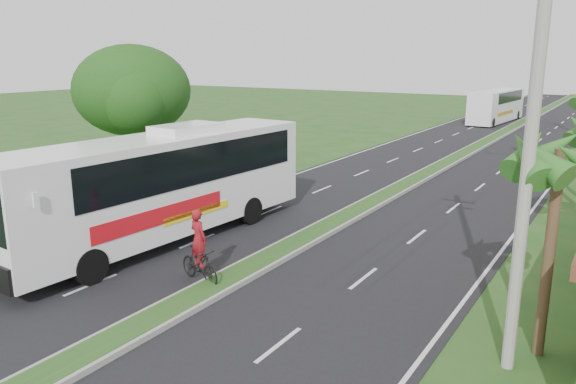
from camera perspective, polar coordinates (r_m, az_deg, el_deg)
The scene contains 11 objects.
ground at distance 16.37m, azimuth -11.50°, elevation -11.85°, with size 180.00×180.00×0.00m, color #204B1B.
road_asphalt at distance 33.01m, azimuth 13.02°, elevation 1.21°, with size 14.00×160.00×0.02m, color black.
median_strip at distance 32.99m, azimuth 13.03°, elevation 1.37°, with size 1.20×160.00×0.18m.
lane_edge_left at distance 35.69m, azimuth 2.83°, elevation 2.47°, with size 0.12×160.00×0.01m, color silver.
lane_edge_right at distance 31.55m, azimuth 24.56°, elevation -0.30°, with size 0.12×160.00×0.01m, color silver.
palm_verge_a at distance 13.80m, azimuth 25.92°, elevation 2.92°, with size 2.40×2.40×5.45m.
shade_tree at distance 30.54m, azimuth -15.67°, elevation 9.59°, with size 6.30×6.00×7.54m.
utility_pole_a at distance 12.75m, azimuth 23.59°, elevation 6.62°, with size 1.60×0.28×11.00m.
coach_bus_main at distance 21.71m, azimuth -12.47°, elevation 1.22°, with size 3.63×13.67×4.37m.
coach_bus_far at distance 63.68m, azimuth 20.44°, elevation 8.36°, with size 3.33×11.59×3.33m.
motorcyclist at distance 17.87m, azimuth -9.01°, elevation -6.51°, with size 1.96×0.99×2.39m.
Camera 1 is at (10.38, -10.54, 7.02)m, focal length 35.00 mm.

